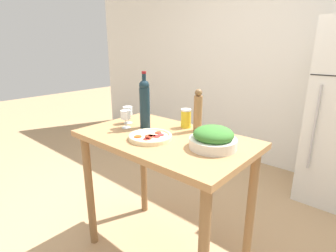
# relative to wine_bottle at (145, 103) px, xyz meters

# --- Properties ---
(wall_back) EXTENTS (6.40, 0.08, 2.60)m
(wall_back) POSITION_rel_wine_bottle_xyz_m (0.22, 1.96, 0.22)
(wall_back) COLOR silver
(wall_back) RESTS_ON ground_plane
(prep_counter) EXTENTS (1.11, 0.66, 0.91)m
(prep_counter) POSITION_rel_wine_bottle_xyz_m (0.22, -0.05, -0.32)
(prep_counter) COLOR #A87A4C
(prep_counter) RESTS_ON ground_plane
(wine_bottle) EXTENTS (0.07, 0.07, 0.39)m
(wine_bottle) POSITION_rel_wine_bottle_xyz_m (0.00, 0.00, 0.00)
(wine_bottle) COLOR #142833
(wine_bottle) RESTS_ON prep_counter
(wine_glass_near) EXTENTS (0.07, 0.07, 0.12)m
(wine_glass_near) POSITION_rel_wine_bottle_xyz_m (-0.10, -0.09, -0.09)
(wine_glass_near) COLOR silver
(wine_glass_near) RESTS_ON prep_counter
(wine_glass_far) EXTENTS (0.07, 0.07, 0.12)m
(wine_glass_far) POSITION_rel_wine_bottle_xyz_m (-0.18, -0.00, -0.09)
(wine_glass_far) COLOR silver
(wine_glass_far) RESTS_ON prep_counter
(pepper_mill) EXTENTS (0.06, 0.06, 0.28)m
(pepper_mill) POSITION_rel_wine_bottle_xyz_m (0.31, 0.18, -0.04)
(pepper_mill) COLOR olive
(pepper_mill) RESTS_ON prep_counter
(salad_bowl) EXTENTS (0.26, 0.26, 0.13)m
(salad_bowl) POSITION_rel_wine_bottle_xyz_m (0.56, -0.02, -0.12)
(salad_bowl) COLOR silver
(salad_bowl) RESTS_ON prep_counter
(homemade_pizza) EXTENTS (0.27, 0.27, 0.03)m
(homemade_pizza) POSITION_rel_wine_bottle_xyz_m (0.19, -0.14, -0.16)
(homemade_pizza) COLOR beige
(homemade_pizza) RESTS_ON prep_counter
(salt_canister) EXTENTS (0.07, 0.07, 0.13)m
(salt_canister) POSITION_rel_wine_bottle_xyz_m (0.21, 0.19, -0.11)
(salt_canister) COLOR yellow
(salt_canister) RESTS_ON prep_counter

